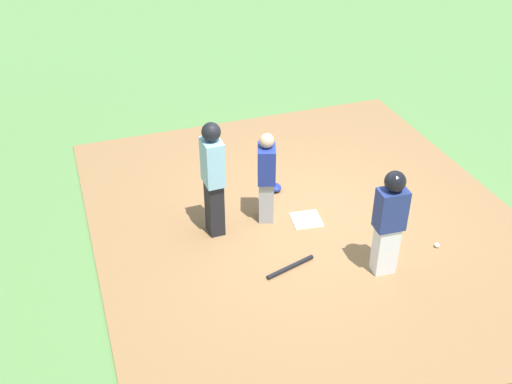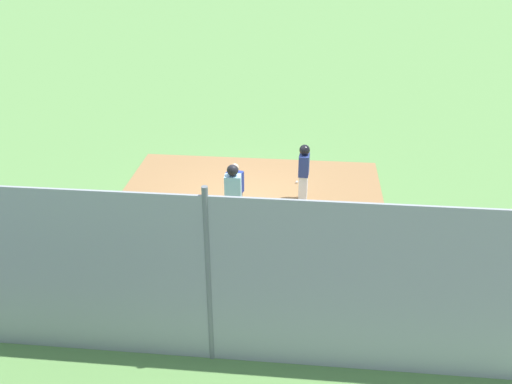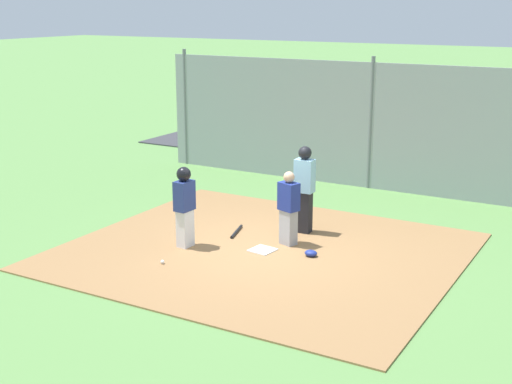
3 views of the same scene
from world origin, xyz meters
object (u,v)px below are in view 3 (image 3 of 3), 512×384
umpire (304,187)px  runner (184,202)px  baseball (163,262)px  catcher (289,208)px  baseball_bat (237,232)px  catcher_mask (311,253)px  home_plate (263,250)px  parked_car_green (507,149)px

umpire → runner: bearing=-41.8°
baseball → catcher: bearing=-125.4°
baseball_bat → baseball: bearing=-22.7°
baseball → catcher_mask: bearing=-142.1°
catcher_mask → umpire: bearing=-58.6°
home_plate → parked_car_green: (-2.69, -9.42, 0.57)m
baseball_bat → catcher_mask: bearing=59.4°
catcher → runner: runner is taller
parked_car_green → baseball: bearing=65.5°
catcher → baseball: (1.49, 2.10, -0.71)m
baseball_bat → baseball: size_ratio=10.61×
home_plate → catcher: size_ratio=0.30×
baseball → parked_car_green: bearing=-109.7°
umpire → parked_car_green: bearing=160.7°
parked_car_green → catcher_mask: bearing=74.5°
baseball → umpire: bearing=-115.9°
catcher → catcher_mask: catcher is taller
catcher → parked_car_green: catcher is taller
runner → baseball: 1.33m
runner → catcher_mask: (-2.36, -0.70, -0.84)m
runner → catcher_mask: bearing=20.1°
home_plate → umpire: bearing=-97.7°
umpire → baseball: bearing=-27.9°
umpire → runner: umpire is taller
catcher → catcher_mask: bearing=78.2°
umpire → baseball_bat: size_ratio=2.30×
baseball_bat → catcher_mask: 1.99m
home_plate → runner: (1.42, 0.53, 0.89)m
home_plate → parked_car_green: 9.81m
baseball_bat → baseball: (0.25, 2.18, 0.01)m
home_plate → baseball: 1.96m
catcher → runner: 2.01m
baseball → baseball_bat: bearing=-96.4°
catcher_mask → catcher: bearing=-30.5°
umpire → baseball_bat: bearing=-59.7°
catcher → catcher_mask: size_ratio=6.11×
runner → catcher_mask: size_ratio=6.61×
home_plate → catcher_mask: (-0.94, -0.17, 0.05)m
parked_car_green → runner: bearing=62.7°
catcher_mask → baseball: bearing=37.9°
baseball → runner: bearing=-79.1°
baseball_bat → parked_car_green: bearing=140.9°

